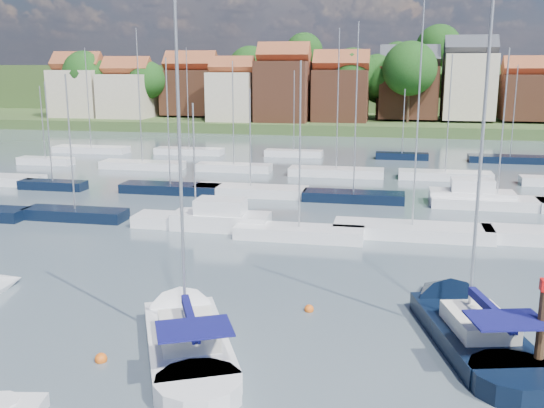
# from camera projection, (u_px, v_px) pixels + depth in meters

# --- Properties ---
(ground) EXTENTS (260.00, 260.00, 0.00)m
(ground) POSITION_uv_depth(u_px,v_px,m) (325.00, 182.00, 62.08)
(ground) COLOR #495964
(ground) RESTS_ON ground
(sailboat_centre) EXTENTS (7.90, 12.14, 16.19)m
(sailboat_centre) POSITION_uv_depth(u_px,v_px,m) (184.00, 330.00, 26.28)
(sailboat_centre) COLOR silver
(sailboat_centre) RESTS_ON ground
(sailboat_navy) EXTENTS (6.17, 12.56, 16.79)m
(sailboat_navy) POSITION_uv_depth(u_px,v_px,m) (459.00, 320.00, 27.25)
(sailboat_navy) COLOR black
(sailboat_navy) RESTS_ON ground
(timber_piling) EXTENTS (0.40, 0.40, 6.20)m
(timber_piling) POSITION_uv_depth(u_px,v_px,m) (539.00, 355.00, 22.64)
(timber_piling) COLOR #4C331E
(timber_piling) RESTS_ON ground
(buoy_c) EXTENTS (0.50, 0.50, 0.50)m
(buoy_c) POSITION_uv_depth(u_px,v_px,m) (101.00, 361.00, 24.19)
(buoy_c) COLOR #D85914
(buoy_c) RESTS_ON ground
(buoy_d) EXTENTS (0.52, 0.52, 0.52)m
(buoy_d) POSITION_uv_depth(u_px,v_px,m) (186.00, 407.00, 20.95)
(buoy_d) COLOR beige
(buoy_d) RESTS_ON ground
(buoy_e) EXTENTS (0.46, 0.46, 0.46)m
(buoy_e) POSITION_uv_depth(u_px,v_px,m) (309.00, 311.00, 29.17)
(buoy_e) COLOR #D85914
(buoy_e) RESTS_ON ground
(marina_field) EXTENTS (79.62, 41.41, 15.93)m
(marina_field) POSITION_uv_depth(u_px,v_px,m) (339.00, 187.00, 56.98)
(marina_field) COLOR silver
(marina_field) RESTS_ON ground
(far_shore_town) EXTENTS (212.46, 90.00, 22.27)m
(far_shore_town) POSITION_uv_depth(u_px,v_px,m) (376.00, 96.00, 149.27)
(far_shore_town) COLOR #385229
(far_shore_town) RESTS_ON ground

